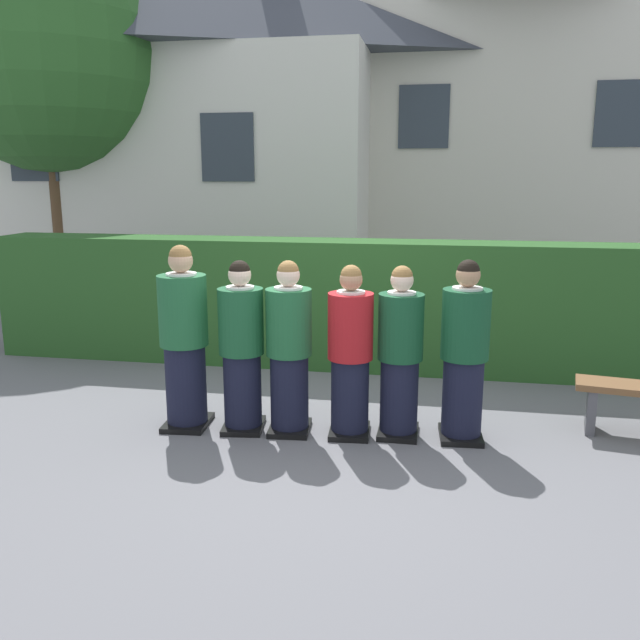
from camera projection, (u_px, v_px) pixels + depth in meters
ground_plane at (320, 432)px, 6.11m from camera, size 60.00×60.00×0.00m
student_front_row_0 at (184, 342)px, 6.09m from camera, size 0.44×0.55×1.70m
student_front_row_1 at (242, 351)px, 6.03m from camera, size 0.42×0.49×1.57m
student_front_row_2 at (289, 352)px, 5.97m from camera, size 0.41×0.48×1.58m
student_in_red_blazer at (350, 356)px, 5.90m from camera, size 0.40×0.50×1.55m
student_front_row_4 at (400, 356)px, 5.89m from camera, size 0.40×0.49×1.54m
student_front_row_5 at (464, 355)px, 5.80m from camera, size 0.42×0.52×1.61m
hedge at (353, 304)px, 8.06m from camera, size 9.06×0.70×1.54m
school_building_main at (512, 95)px, 13.49m from camera, size 7.89×4.38×7.58m
school_building_annex at (165, 111)px, 12.70m from camera, size 8.33×3.46×6.78m
oak_tree_left at (45, 55)px, 11.27m from camera, size 3.92×3.92×6.25m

